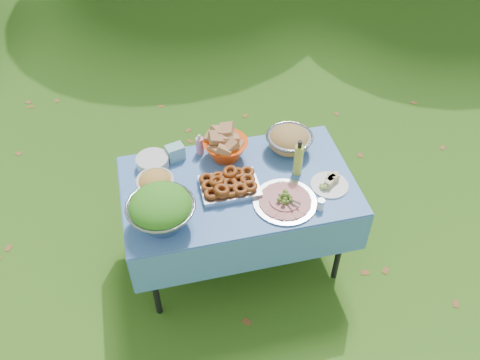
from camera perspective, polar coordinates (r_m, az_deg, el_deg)
name	(u,v)px	position (r m, az deg, el deg)	size (l,w,h in m)	color
ground	(239,257)	(3.78, -0.15, -8.60)	(80.00, 80.00, 0.00)	#133309
picnic_table	(239,223)	(3.48, -0.16, -4.86)	(1.46, 0.86, 0.76)	#84B7FF
salad_bowl	(161,209)	(2.91, -8.87, -3.29)	(0.39, 0.39, 0.26)	gray
pasta_bowl_white	(155,182)	(3.16, -9.51, -0.27)	(0.23, 0.23, 0.13)	silver
plate_stack	(153,162)	(3.33, -9.78, 1.98)	(0.21, 0.21, 0.08)	silver
wipes_box	(175,152)	(3.37, -7.28, 3.11)	(0.11, 0.08, 0.10)	#84C3C8
sanitizer_bottle	(200,144)	(3.38, -4.55, 4.05)	(0.05, 0.05, 0.15)	pink
bread_bowl	(226,145)	(3.32, -1.64, 3.94)	(0.30, 0.30, 0.20)	#F23F03
pasta_bowl_steel	(289,140)	(3.40, 5.55, 4.51)	(0.31, 0.31, 0.16)	gray
fried_tray	(230,185)	(3.13, -1.18, -0.55)	(0.36, 0.25, 0.08)	silver
charcuterie_platter	(285,197)	(3.07, 5.11, -1.97)	(0.39, 0.39, 0.09)	#A5A9AC
oil_bottle	(299,157)	(3.20, 6.59, 2.53)	(0.06, 0.06, 0.26)	#B6C83B
cheese_plate	(330,182)	(3.21, 10.06, -0.22)	(0.24, 0.24, 0.07)	silver
shaker	(321,205)	(3.06, 9.05, -2.73)	(0.05, 0.05, 0.07)	white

